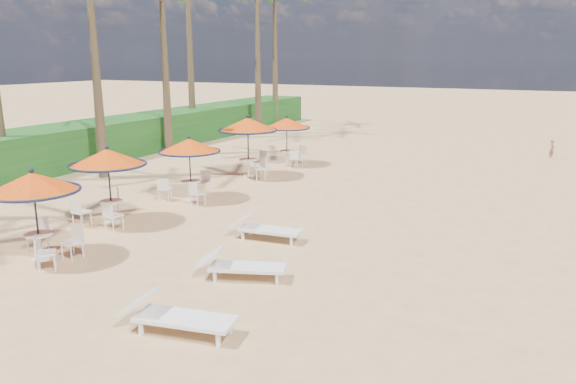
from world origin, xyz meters
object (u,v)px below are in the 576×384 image
station_0 (36,193)px  station_4 (288,128)px  lounger_far (263,228)px  station_2 (189,153)px  station_1 (107,167)px  lounger_near (174,314)px  station_3 (249,130)px  lounger_mid (238,265)px

station_0 → station_4: size_ratio=1.02×
station_4 → lounger_far: (4.19, -9.94, -1.37)m
station_2 → station_4: (0.17, 7.23, 0.08)m
station_4 → station_2: bearing=-91.4°
station_1 → lounger_near: bearing=-38.1°
station_0 → station_4: (-0.10, 13.70, 0.04)m
lounger_near → station_3: bearing=104.1°
station_2 → station_1: bearing=-97.5°
station_4 → station_3: bearing=-94.5°
lounger_near → lounger_far: 5.47m
station_0 → lounger_mid: 5.23m
lounger_near → station_2: bearing=113.9°
station_1 → lounger_mid: bearing=-19.4°
station_0 → lounger_mid: bearing=12.4°
lounger_mid → lounger_far: 2.81m
station_1 → station_4: 10.64m
lounger_far → station_4: bearing=107.0°
station_4 → lounger_near: station_4 is taller
lounger_near → lounger_far: (-1.13, 5.35, -0.02)m
station_0 → station_2: (-0.27, 6.47, -0.04)m
station_3 → lounger_near: station_3 is taller
lounger_mid → station_2: bearing=113.7°
lounger_mid → lounger_far: bearing=87.2°
station_0 → station_4: station_0 is taller
station_2 → station_0: bearing=-87.6°
station_3 → station_4: station_3 is taller
lounger_near → lounger_mid: size_ratio=1.07×
station_0 → lounger_near: size_ratio=1.04×
lounger_near → lounger_mid: 2.69m
station_0 → station_3: size_ratio=0.90×
lounger_mid → lounger_far: (-0.85, 2.67, 0.00)m
station_4 → lounger_far: bearing=-67.1°
station_3 → lounger_far: (4.43, -6.89, -1.60)m
station_4 → lounger_mid: 13.65m
station_2 → lounger_mid: station_2 is taller
station_2 → station_4: 7.23m
station_2 → station_4: bearing=88.6°
station_3 → lounger_near: 13.53m
station_0 → lounger_far: station_0 is taller
lounger_near → lounger_mid: bearing=85.6°
station_4 → lounger_near: 16.24m
lounger_far → station_0: bearing=-143.3°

